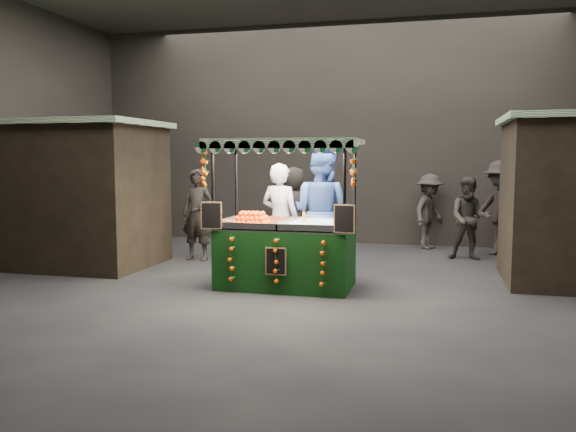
# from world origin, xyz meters

# --- Properties ---
(ground) EXTENTS (12.00, 12.00, 0.00)m
(ground) POSITION_xyz_m (0.00, 0.00, 0.00)
(ground) COLOR black
(ground) RESTS_ON ground
(market_hall) EXTENTS (12.10, 10.10, 5.05)m
(market_hall) POSITION_xyz_m (0.00, 0.00, 3.38)
(market_hall) COLOR black
(market_hall) RESTS_ON ground
(neighbour_stall_left) EXTENTS (3.00, 2.20, 2.60)m
(neighbour_stall_left) POSITION_xyz_m (-4.40, 1.00, 1.31)
(neighbour_stall_left) COLOR black
(neighbour_stall_left) RESTS_ON ground
(juice_stall) EXTENTS (2.29, 1.35, 2.22)m
(juice_stall) POSITION_xyz_m (-0.23, 0.10, 0.69)
(juice_stall) COLOR black
(juice_stall) RESTS_ON ground
(vendor_grey) EXTENTS (0.77, 0.61, 1.86)m
(vendor_grey) POSITION_xyz_m (-0.57, 1.02, 0.93)
(vendor_grey) COLOR gray
(vendor_grey) RESTS_ON ground
(vendor_blue) EXTENTS (1.22, 1.08, 2.10)m
(vendor_blue) POSITION_xyz_m (0.12, 1.04, 1.05)
(vendor_blue) COLOR navy
(vendor_blue) RESTS_ON ground
(shopper_0) EXTENTS (0.67, 0.47, 1.74)m
(shopper_0) POSITION_xyz_m (-2.47, 2.01, 0.87)
(shopper_0) COLOR black
(shopper_0) RESTS_ON ground
(shopper_1) EXTENTS (0.80, 0.63, 1.59)m
(shopper_1) POSITION_xyz_m (2.56, 3.32, 0.80)
(shopper_1) COLOR #2C2824
(shopper_1) RESTS_ON ground
(shopper_2) EXTENTS (1.01, 1.00, 1.71)m
(shopper_2) POSITION_xyz_m (-0.94, 3.25, 0.86)
(shopper_2) COLOR #2C2624
(shopper_2) RESTS_ON ground
(shopper_3) EXTENTS (0.98, 1.19, 1.61)m
(shopper_3) POSITION_xyz_m (1.80, 4.55, 0.80)
(shopper_3) COLOR #2E2625
(shopper_3) RESTS_ON ground
(shopper_4) EXTENTS (0.88, 0.59, 1.77)m
(shopper_4) POSITION_xyz_m (-0.82, 3.00, 0.89)
(shopper_4) COLOR #2E2825
(shopper_4) RESTS_ON ground
(shopper_6) EXTENTS (0.48, 0.65, 1.62)m
(shopper_6) POSITION_xyz_m (-1.08, 3.97, 0.81)
(shopper_6) COLOR #2A2622
(shopper_6) RESTS_ON ground
(shopper_7) EXTENTS (1.40, 1.32, 1.90)m
(shopper_7) POSITION_xyz_m (3.19, 4.00, 0.95)
(shopper_7) COLOR black
(shopper_7) RESTS_ON ground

